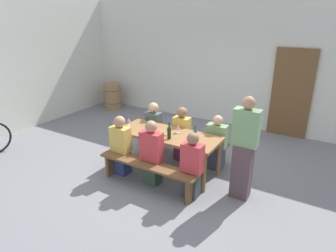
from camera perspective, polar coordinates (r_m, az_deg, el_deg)
name	(u,v)px	position (r m, az deg, el deg)	size (l,w,h in m)	color
ground_plane	(168,170)	(5.69, 0.00, -8.50)	(24.00, 24.00, 0.00)	slate
back_wall	(230,64)	(7.88, 11.95, 11.76)	(14.00, 0.20, 3.20)	silver
side_wall	(15,67)	(8.19, -27.62, 10.20)	(0.20, 6.63, 3.20)	silver
wooden_door	(291,94)	(7.49, 22.89, 5.80)	(0.90, 0.06, 2.10)	brown
tasting_table	(168,138)	(5.39, 0.00, -2.32)	(1.93, 0.77, 0.75)	olive
bench_near	(147,169)	(5.02, -4.06, -8.28)	(1.83, 0.30, 0.45)	brown
bench_far	(185,141)	(6.07, 3.33, -2.86)	(1.83, 0.30, 0.45)	brown
wine_bottle_0	(154,121)	(5.62, -2.74, 1.01)	(0.07, 0.07, 0.34)	#234C2D
wine_bottle_1	(195,136)	(4.98, 5.26, -2.04)	(0.06, 0.06, 0.30)	#194723
wine_bottle_2	(148,127)	(5.33, -4.00, -0.27)	(0.08, 0.08, 0.31)	#194723
wine_bottle_3	(169,133)	(5.10, 0.22, -1.34)	(0.07, 0.07, 0.30)	#143319
wine_glass_0	(178,127)	(5.36, 1.94, -0.20)	(0.08, 0.08, 0.17)	silver
wine_glass_1	(147,123)	(5.52, -4.05, 0.50)	(0.07, 0.07, 0.18)	silver
wine_glass_2	(168,129)	(5.27, -0.01, -0.56)	(0.07, 0.07, 0.16)	silver
wine_glass_3	(129,120)	(5.74, -7.68, 1.17)	(0.07, 0.07, 0.18)	silver
seated_guest_near_0	(121,146)	(5.41, -9.15, -3.96)	(0.36, 0.24, 1.13)	navy
seated_guest_near_1	(152,154)	(5.03, -3.20, -5.53)	(0.38, 0.24, 1.17)	#2F4135
seated_guest_near_2	(192,167)	(4.70, 4.70, -7.91)	(0.34, 0.24, 1.12)	#323E3E
seated_guest_far_0	(154,128)	(6.19, -2.79, -0.47)	(0.32, 0.24, 1.11)	navy
seated_guest_far_1	(182,135)	(5.87, 2.68, -1.67)	(0.32, 0.24, 1.11)	#592846
seated_guest_far_2	(216,144)	(5.60, 9.39, -3.51)	(0.38, 0.24, 1.07)	#414B62
standing_host	(244,151)	(4.70, 14.58, -4.69)	(0.39, 0.24, 1.69)	#503D3F
wine_barrel	(112,96)	(9.41, -10.78, 5.78)	(0.56, 0.56, 0.80)	#9E7247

